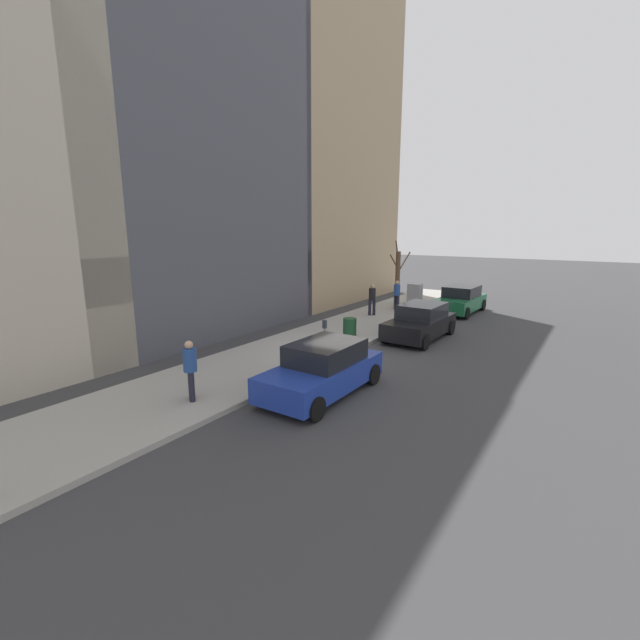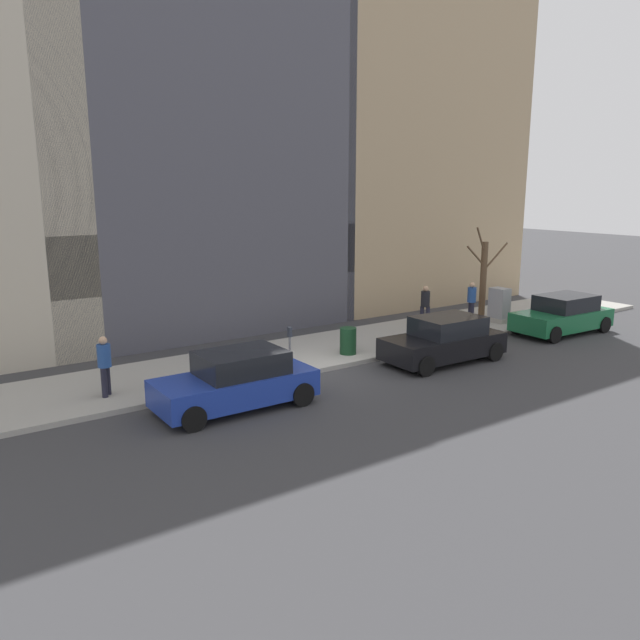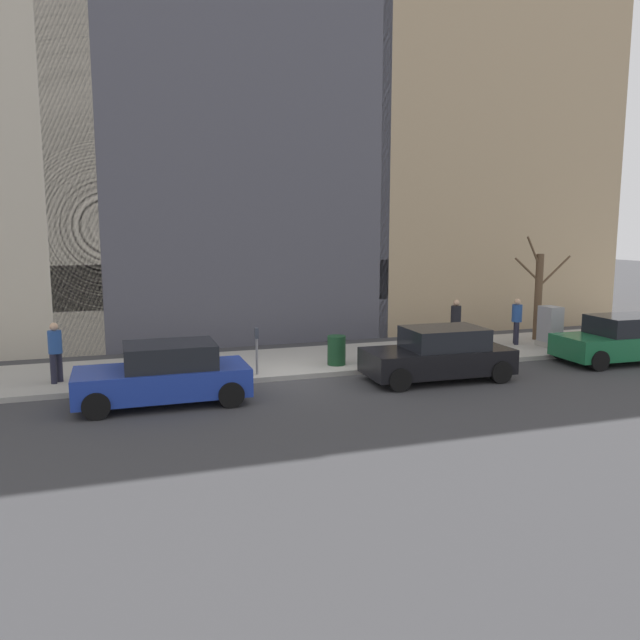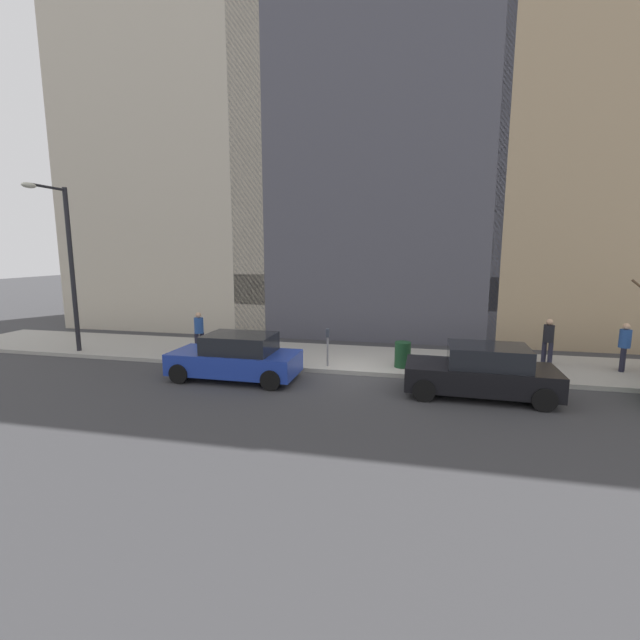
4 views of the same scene
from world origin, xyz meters
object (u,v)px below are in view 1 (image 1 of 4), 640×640
(parked_car_blue, at_px, (323,369))
(parking_meter, at_px, (325,334))
(pedestrian_near_meter, at_px, (397,293))
(pedestrian_far_corner, at_px, (190,367))
(utility_box, at_px, (415,296))
(bare_tree, at_px, (398,277))
(parked_car_green, at_px, (460,300))
(parked_car_black, at_px, (420,322))
(office_tower_left, at_px, (287,141))
(pedestrian_midblock, at_px, (372,298))
(office_block_center, at_px, (127,99))
(trash_bin, at_px, (350,329))

(parked_car_blue, relative_size, parking_meter, 3.12)
(pedestrian_near_meter, relative_size, pedestrian_far_corner, 1.00)
(utility_box, xyz_separation_m, bare_tree, (1.29, -0.44, 1.03))
(parked_car_green, bearing_deg, parked_car_blue, 92.80)
(utility_box, bearing_deg, parked_car_green, -158.47)
(parked_car_green, bearing_deg, parking_meter, 84.64)
(parked_car_green, xyz_separation_m, parking_meter, (1.51, 11.76, 0.24))
(parked_car_black, relative_size, utility_box, 2.97)
(office_tower_left, bearing_deg, pedestrian_near_meter, 168.47)
(bare_tree, relative_size, pedestrian_far_corner, 2.34)
(bare_tree, bearing_deg, pedestrian_midblock, 92.22)
(bare_tree, xyz_separation_m, office_tower_left, (8.66, -0.57, 8.63))
(pedestrian_near_meter, height_order, office_tower_left, office_tower_left)
(parking_meter, distance_m, pedestrian_near_meter, 10.07)
(office_tower_left, relative_size, office_block_center, 1.00)
(parking_meter, relative_size, office_block_center, 0.06)
(office_tower_left, height_order, office_block_center, office_block_center)
(parked_car_black, distance_m, parking_meter, 5.23)
(office_tower_left, bearing_deg, trash_bin, 138.30)
(parked_car_black, height_order, office_block_center, office_block_center)
(utility_box, relative_size, pedestrian_near_meter, 0.86)
(pedestrian_midblock, height_order, office_block_center, office_block_center)
(pedestrian_midblock, relative_size, pedestrian_far_corner, 1.00)
(parking_meter, bearing_deg, office_tower_left, -47.60)
(utility_box, xyz_separation_m, pedestrian_far_corner, (-0.08, 16.22, 0.24))
(bare_tree, bearing_deg, utility_box, 161.20)
(pedestrian_near_meter, xyz_separation_m, office_tower_left, (9.22, -1.88, 9.42))
(utility_box, height_order, pedestrian_midblock, pedestrian_midblock)
(utility_box, bearing_deg, office_block_center, 45.46)
(pedestrian_far_corner, bearing_deg, parked_car_blue, 83.58)
(trash_bin, bearing_deg, office_tower_left, -41.70)
(parked_car_green, relative_size, bare_tree, 1.10)
(pedestrian_midblock, distance_m, pedestrian_far_corner, 13.15)
(parked_car_blue, distance_m, utility_box, 13.79)
(trash_bin, relative_size, office_block_center, 0.04)
(parking_meter, distance_m, trash_bin, 2.67)
(parking_meter, height_order, office_tower_left, office_tower_left)
(parked_car_blue, bearing_deg, pedestrian_far_corner, 47.28)
(trash_bin, height_order, pedestrian_far_corner, pedestrian_far_corner)
(parked_car_green, xyz_separation_m, parked_car_black, (-0.22, 6.83, 0.00))
(utility_box, distance_m, trash_bin, 8.23)
(parked_car_blue, distance_m, bare_tree, 14.56)
(parked_car_green, bearing_deg, office_tower_left, 1.65)
(pedestrian_far_corner, distance_m, office_tower_left, 22.05)
(parked_car_green, relative_size, pedestrian_near_meter, 2.57)
(office_block_center, bearing_deg, bare_tree, -129.55)
(utility_box, height_order, trash_bin, utility_box)
(utility_box, xyz_separation_m, pedestrian_near_meter, (0.73, 0.87, 0.24))
(pedestrian_midblock, distance_m, office_block_center, 15.09)
(parking_meter, relative_size, trash_bin, 1.50)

